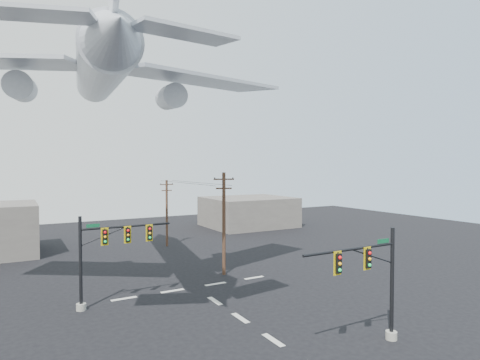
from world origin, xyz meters
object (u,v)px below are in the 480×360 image
signal_mast_near (375,283)px  utility_pole_a (224,221)px  utility_pole_b (167,212)px  airliner (100,71)px  signal_mast_far (105,255)px

signal_mast_near → utility_pole_a: 17.94m
utility_pole_b → airliner: 23.91m
signal_mast_near → utility_pole_b: size_ratio=0.82×
utility_pole_a → utility_pole_b: 15.81m
utility_pole_a → airliner: size_ratio=0.30×
signal_mast_far → utility_pole_b: 22.43m
utility_pole_a → utility_pole_b: bearing=110.1°
utility_pole_b → airliner: size_ratio=0.26×
signal_mast_far → airliner: airliner is taller
signal_mast_near → utility_pole_a: size_ratio=0.72×
signal_mast_far → utility_pole_b: size_ratio=0.82×
utility_pole_b → airliner: (-11.10, -16.34, 13.47)m
signal_mast_near → utility_pole_a: utility_pole_a is taller
utility_pole_a → airliner: airliner is taller
airliner → signal_mast_near: bearing=-137.8°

